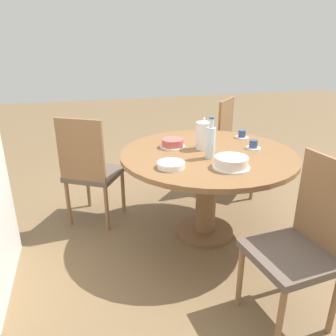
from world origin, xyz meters
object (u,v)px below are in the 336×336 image
object	(u,v)px
chair_a	(90,169)
cake_main	(231,163)
chair_b	(302,242)
water_bottle	(211,142)
coffee_pot	(203,135)
cake_second	(173,143)
cup_a	(242,135)
cup_b	(253,145)
chair_c	(236,144)

from	to	relation	value
chair_a	cake_main	size ratio (longest dim) A/B	3.80
chair_b	cake_main	world-z (taller)	chair_b
water_bottle	chair_b	bearing A→B (deg)	-166.70
coffee_pot	cake_main	bearing A→B (deg)	-176.21
chair_b	cake_second	world-z (taller)	chair_b
chair_b	cup_a	distance (m)	1.32
cake_main	cup_a	bearing A→B (deg)	-32.88
chair_b	cup_b	bearing A→B (deg)	161.77
chair_c	cup_b	distance (m)	0.84
cake_main	cake_second	world-z (taller)	cake_main
chair_b	cup_b	distance (m)	1.02
cake_second	cup_b	bearing A→B (deg)	-108.34
chair_b	chair_a	bearing A→B (deg)	-148.88
water_bottle	cup_a	world-z (taller)	water_bottle
chair_a	coffee_pot	bearing A→B (deg)	-171.16
chair_c	water_bottle	bearing A→B (deg)	-173.32
chair_a	chair_c	distance (m)	1.55
cake_main	cup_a	world-z (taller)	cake_main
chair_a	cake_second	xyz separation A→B (m)	(-0.25, -0.66, 0.25)
chair_a	cup_b	bearing A→B (deg)	-169.08
coffee_pot	cake_second	distance (m)	0.26
coffee_pot	chair_a	bearing A→B (deg)	68.38
chair_c	cup_b	size ratio (longest dim) A/B	8.10
chair_c	coffee_pot	world-z (taller)	coffee_pot
cake_main	cake_second	xyz separation A→B (m)	(0.55, 0.25, -0.01)
chair_c	cup_a	world-z (taller)	chair_c
chair_a	water_bottle	xyz separation A→B (m)	(-0.57, -0.85, 0.34)
water_bottle	chair_c	bearing A→B (deg)	-37.29
water_bottle	cake_main	xyz separation A→B (m)	(-0.23, -0.06, -0.09)
chair_b	coffee_pot	distance (m)	1.13
chair_c	cup_a	bearing A→B (deg)	-158.76
chair_b	cup_a	world-z (taller)	chair_b
chair_a	cup_b	size ratio (longest dim) A/B	8.10
cup_b	cake_second	bearing A→B (deg)	71.66
chair_a	cup_a	bearing A→B (deg)	-155.81
cup_b	coffee_pot	bearing A→B (deg)	75.34
chair_a	chair_b	size ratio (longest dim) A/B	1.00
chair_c	cake_second	bearing A→B (deg)	167.15
chair_a	cake_main	distance (m)	1.23
chair_c	cup_b	xyz separation A→B (m)	(-0.77, 0.25, 0.24)
cake_main	coffee_pot	bearing A→B (deg)	3.79
coffee_pot	water_bottle	xyz separation A→B (m)	(-0.22, 0.03, 0.01)
chair_b	cup_a	bearing A→B (deg)	162.24
chair_b	cake_second	size ratio (longest dim) A/B	4.74
cake_second	cup_a	size ratio (longest dim) A/B	1.71
chair_a	chair_b	xyz separation A→B (m)	(-1.41, -1.05, 0.00)
chair_b	water_bottle	world-z (taller)	water_bottle
chair_b	water_bottle	distance (m)	0.93
chair_b	cake_main	xyz separation A→B (m)	(0.62, 0.14, 0.25)
cake_main	cup_a	size ratio (longest dim) A/B	2.13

